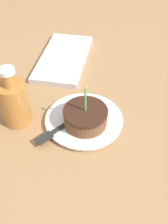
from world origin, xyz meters
TOP-DOWN VIEW (x-y plane):
  - ground_plane at (0.00, 0.00)m, footprint 2.40×2.40m
  - plate at (-0.01, 0.03)m, footprint 0.22×0.22m
  - cake_slice at (-0.03, 0.02)m, footprint 0.12×0.12m
  - fork at (-0.06, 0.08)m, footprint 0.16×0.12m
  - bottle at (-0.04, 0.22)m, footprint 0.08×0.08m
  - marble_board at (0.29, 0.16)m, footprint 0.32×0.16m

SIDE VIEW (x-z plane):
  - ground_plane at x=0.00m, z-range -0.04..0.00m
  - plate at x=-0.01m, z-range 0.00..0.02m
  - marble_board at x=0.29m, z-range 0.00..0.02m
  - fork at x=-0.06m, z-range 0.02..0.02m
  - cake_slice at x=-0.03m, z-range -0.03..0.11m
  - bottle at x=-0.04m, z-range -0.02..0.16m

